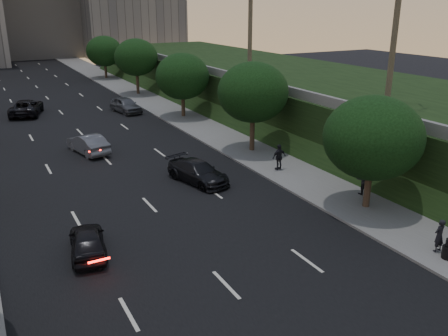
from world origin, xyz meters
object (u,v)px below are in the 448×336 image
sedan_far_left (26,107)px  sedan_far_right (126,105)px  sedan_near_right (198,172)px  pedestrian_c (279,157)px  sedan_near_left (87,241)px  pedestrian_a (439,235)px  sedan_mid_left (88,144)px  pedestrian_b (364,179)px

sedan_far_left → sedan_far_right: bearing=175.6°
sedan_far_right → sedan_near_right: bearing=-104.7°
sedan_far_left → pedestrian_c: size_ratio=3.25×
sedan_near_left → sedan_near_right: bearing=-134.8°
sedan_near_left → pedestrian_c: bearing=-150.1°
pedestrian_c → pedestrian_a: bearing=87.3°
sedan_far_right → pedestrian_a: size_ratio=3.01×
sedan_near_left → sedan_far_left: 31.24m
sedan_near_right → pedestrian_c: (5.59, -0.75, 0.35)m
pedestrian_c → sedan_mid_left: bearing=-47.5°
pedestrian_b → pedestrian_c: pedestrian_b is taller
sedan_mid_left → sedan_far_left: sedan_far_left is taller
sedan_mid_left → sedan_far_right: bearing=-130.4°
sedan_near_right → pedestrian_c: bearing=-22.1°
sedan_mid_left → sedan_far_right: sedan_far_right is taller
sedan_far_right → pedestrian_b: bearing=-88.6°
pedestrian_a → sedan_mid_left: bearing=-69.3°
pedestrian_b → sedan_near_right: bearing=-13.1°
sedan_mid_left → pedestrian_b: 20.07m
sedan_mid_left → pedestrian_c: 14.42m
pedestrian_a → sedan_near_left: bearing=-31.6°
sedan_near_right → pedestrian_a: (5.60, -13.24, 0.24)m
sedan_far_left → pedestrian_b: 35.10m
sedan_near_left → sedan_far_left: size_ratio=0.66×
sedan_far_right → pedestrian_c: size_ratio=2.65×
sedan_far_right → pedestrian_c: (3.58, -22.56, 0.24)m
sedan_far_left → sedan_far_right: sedan_far_left is taller
sedan_near_left → pedestrian_a: size_ratio=2.45×
sedan_far_left → pedestrian_c: (12.72, -26.06, 0.23)m
sedan_near_left → sedan_near_right: 10.09m
sedan_near_left → sedan_mid_left: bearing=-93.6°
sedan_mid_left → sedan_near_right: (4.65, -9.40, -0.06)m
sedan_far_right → pedestrian_b: pedestrian_b is taller
sedan_far_left → pedestrian_c: 29.00m
sedan_near_left → sedan_far_right: 29.54m
pedestrian_a → pedestrian_c: size_ratio=0.88×
pedestrian_c → sedan_near_right: bearing=-10.3°
pedestrian_b → pedestrian_a: bearing=102.7°
sedan_near_left → sedan_far_left: (1.05, 31.23, 0.15)m
sedan_mid_left → pedestrian_a: 24.86m
sedan_mid_left → pedestrian_c: pedestrian_c is taller
sedan_near_right → pedestrian_b: size_ratio=2.59×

